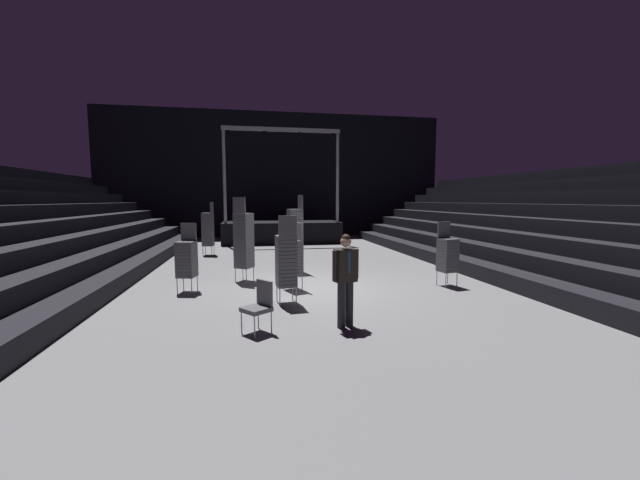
{
  "coord_description": "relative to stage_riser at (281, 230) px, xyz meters",
  "views": [
    {
      "loc": [
        -1.66,
        -10.12,
        2.4
      ],
      "look_at": [
        0.02,
        -0.82,
        1.4
      ],
      "focal_mm": 21.37,
      "sensor_mm": 36.0,
      "label": 1
    }
  ],
  "objects": [
    {
      "name": "ground_plane",
      "position": [
        -0.0,
        -11.3,
        -0.74
      ],
      "size": [
        22.0,
        30.0,
        0.1
      ],
      "primitive_type": "cube",
      "color": "slate"
    },
    {
      "name": "arena_end_wall",
      "position": [
        -0.0,
        3.7,
        3.31
      ],
      "size": [
        22.0,
        0.3,
        8.0
      ],
      "primitive_type": "cube",
      "color": "black",
      "rests_on": "ground_plane"
    },
    {
      "name": "bleacher_bank_left",
      "position": [
        -8.0,
        -10.3,
        1.11
      ],
      "size": [
        6.0,
        24.0,
        3.6
      ],
      "rotation": [
        0.0,
        0.0,
        1.57
      ],
      "color": "black",
      "rests_on": "ground_plane"
    },
    {
      "name": "bleacher_bank_right",
      "position": [
        8.0,
        -10.3,
        1.11
      ],
      "size": [
        6.0,
        24.0,
        3.6
      ],
      "rotation": [
        0.0,
        0.0,
        -1.57
      ],
      "color": "black",
      "rests_on": "ground_plane"
    },
    {
      "name": "stage_riser",
      "position": [
        0.0,
        0.0,
        0.0
      ],
      "size": [
        6.47,
        2.69,
        6.14
      ],
      "color": "black",
      "rests_on": "ground_plane"
    },
    {
      "name": "man_with_tie",
      "position": [
        0.06,
        -14.62,
        0.31
      ],
      "size": [
        0.57,
        0.35,
        1.77
      ],
      "rotation": [
        0.0,
        0.0,
        3.48
      ],
      "color": "black",
      "rests_on": "ground_plane"
    },
    {
      "name": "chair_stack_front_left",
      "position": [
        -0.89,
        -12.76,
        0.33
      ],
      "size": [
        0.49,
        0.49,
        2.05
      ],
      "rotation": [
        0.0,
        0.0,
        0.11
      ],
      "color": "#B2B5BA",
      "rests_on": "ground_plane"
    },
    {
      "name": "chair_stack_front_right",
      "position": [
        -3.33,
        -11.21,
        0.21
      ],
      "size": [
        0.53,
        0.53,
        1.79
      ],
      "rotation": [
        0.0,
        0.0,
        2.9
      ],
      "color": "#B2B5BA",
      "rests_on": "ground_plane"
    },
    {
      "name": "chair_stack_mid_left",
      "position": [
        -3.52,
        -4.36,
        0.46
      ],
      "size": [
        0.51,
        0.51,
        2.31
      ],
      "rotation": [
        0.0,
        0.0,
        1.41
      ],
      "color": "#B2B5BA",
      "rests_on": "ground_plane"
    },
    {
      "name": "chair_stack_mid_right",
      "position": [
        -1.89,
        -10.11,
        0.54
      ],
      "size": [
        0.61,
        0.61,
        2.48
      ],
      "rotation": [
        0.0,
        0.0,
        5.7
      ],
      "color": "#B2B5BA",
      "rests_on": "ground_plane"
    },
    {
      "name": "chair_stack_mid_centre",
      "position": [
        3.69,
        -11.74,
        0.21
      ],
      "size": [
        0.52,
        0.52,
        1.79
      ],
      "rotation": [
        0.0,
        0.0,
        3.34
      ],
      "color": "#B2B5BA",
      "rests_on": "ground_plane"
    },
    {
      "name": "chair_stack_rear_left",
      "position": [
        -0.23,
        -8.89,
        0.59
      ],
      "size": [
        0.52,
        0.52,
        2.56
      ],
      "rotation": [
        0.0,
        0.0,
        1.77
      ],
      "color": "#B2B5BA",
      "rests_on": "ground_plane"
    },
    {
      "name": "chair_stack_rear_right",
      "position": [
        -0.59,
        -11.41,
        0.21
      ],
      "size": [
        0.57,
        0.57,
        1.79
      ],
      "rotation": [
        0.0,
        0.0,
        1.96
      ],
      "color": "#B2B5BA",
      "rests_on": "ground_plane"
    },
    {
      "name": "loose_chair_near_man",
      "position": [
        -1.54,
        -14.62,
        -0.16
      ],
      "size": [
        0.62,
        0.62,
        0.95
      ],
      "rotation": [
        0.0,
        0.0,
        2.22
      ],
      "color": "#B2B5BA",
      "rests_on": "ground_plane"
    }
  ]
}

